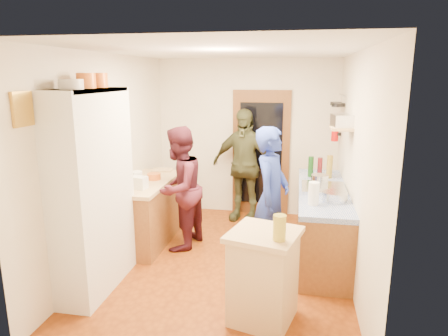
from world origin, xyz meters
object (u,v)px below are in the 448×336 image
(island_base, at_px, (263,279))
(person_left, at_px, (183,188))
(right_counter_base, at_px, (321,224))
(person_back, at_px, (244,165))
(person_hob, at_px, (273,198))
(hutch_body, at_px, (94,192))

(island_base, height_order, person_left, person_left)
(person_left, bearing_deg, right_counter_base, 104.81)
(island_base, bearing_deg, person_back, 101.59)
(right_counter_base, distance_m, island_base, 1.74)
(island_base, relative_size, person_hob, 0.49)
(person_hob, xyz_separation_m, person_left, (-1.25, 0.34, -0.03))
(person_hob, bearing_deg, person_back, 34.12)
(right_counter_base, distance_m, person_back, 1.69)
(hutch_body, bearing_deg, person_left, 62.13)
(person_left, xyz_separation_m, person_back, (0.68, 1.20, 0.07))
(hutch_body, bearing_deg, person_hob, 24.61)
(person_left, relative_size, person_back, 0.92)
(right_counter_base, bearing_deg, island_base, -110.96)
(right_counter_base, xyz_separation_m, island_base, (-0.62, -1.62, 0.01))
(island_base, height_order, person_hob, person_hob)
(hutch_body, height_order, right_counter_base, hutch_body)
(hutch_body, distance_m, person_left, 1.39)
(right_counter_base, distance_m, person_left, 1.91)
(hutch_body, height_order, person_hob, hutch_body)
(right_counter_base, height_order, island_base, island_base)
(right_counter_base, relative_size, person_back, 1.20)
(person_hob, relative_size, person_back, 0.95)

